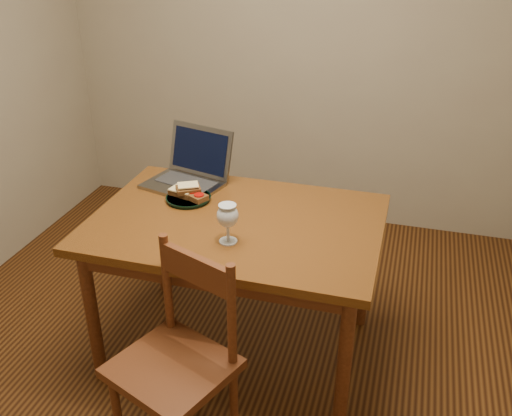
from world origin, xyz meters
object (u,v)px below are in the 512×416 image
(plate, at_px, (188,198))
(milk_glass, at_px, (228,223))
(chair, at_px, (176,353))
(table, at_px, (236,236))
(laptop, at_px, (191,169))

(plate, xyz_separation_m, milk_glass, (0.31, -0.32, 0.08))
(chair, xyz_separation_m, plate, (-0.24, 0.75, 0.27))
(table, xyz_separation_m, chair, (-0.04, -0.63, -0.17))
(laptop, bearing_deg, table, -28.56)
(table, bearing_deg, plate, 156.51)
(milk_glass, height_order, laptop, laptop)
(plate, bearing_deg, table, -23.49)
(table, bearing_deg, milk_glass, -81.68)
(table, height_order, plate, plate)
(chair, bearing_deg, laptop, 129.57)
(plate, bearing_deg, chair, -72.35)
(table, relative_size, chair, 2.44)
(chair, height_order, laptop, laptop)
(laptop, bearing_deg, milk_glass, -39.60)
(table, distance_m, chair, 0.65)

